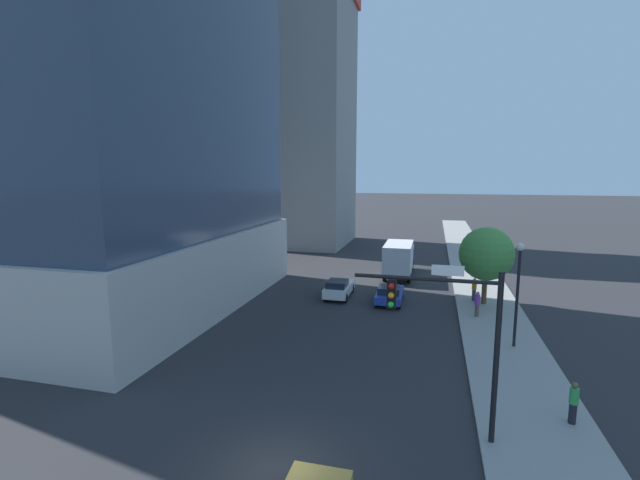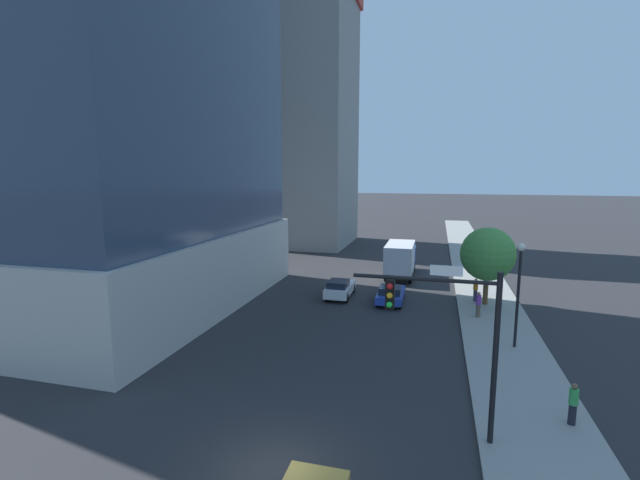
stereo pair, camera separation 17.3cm
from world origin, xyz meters
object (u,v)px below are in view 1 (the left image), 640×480
(construction_building, at_px, (303,101))
(street_lamp, at_px, (518,279))
(box_truck, at_px, (399,258))
(pedestrian_purple_shirt, at_px, (477,304))
(traffic_light_pole, at_px, (450,322))
(pedestrian_orange_shirt, at_px, (474,289))
(car_blue, at_px, (390,294))
(pedestrian_green_shirt, at_px, (574,403))
(car_white, at_px, (339,288))
(street_tree, at_px, (486,254))

(construction_building, relative_size, street_lamp, 7.74)
(construction_building, xyz_separation_m, box_truck, (14.37, -17.07, -17.26))
(box_truck, distance_m, pedestrian_purple_shirt, 12.47)
(traffic_light_pole, height_order, street_lamp, traffic_light_pole)
(traffic_light_pole, xyz_separation_m, pedestrian_orange_shirt, (2.51, 18.37, -3.46))
(car_blue, bearing_deg, pedestrian_green_shirt, -60.24)
(construction_building, xyz_separation_m, pedestrian_orange_shirt, (20.51, -24.13, -18.03))
(car_blue, height_order, box_truck, box_truck)
(traffic_light_pole, xyz_separation_m, street_lamp, (3.92, 9.67, -0.54))
(pedestrian_purple_shirt, bearing_deg, street_lamp, -72.54)
(construction_building, relative_size, pedestrian_purple_shirt, 26.20)
(construction_building, height_order, traffic_light_pole, construction_building)
(traffic_light_pole, bearing_deg, pedestrian_green_shirt, 23.01)
(box_truck, bearing_deg, car_white, -116.15)
(street_tree, bearing_deg, traffic_light_pole, -100.07)
(car_white, bearing_deg, box_truck, 63.85)
(pedestrian_purple_shirt, distance_m, pedestrian_green_shirt, 12.74)
(street_tree, xyz_separation_m, car_blue, (-6.79, -1.06, -3.17))
(street_lamp, distance_m, pedestrian_green_shirt, 8.24)
(car_white, bearing_deg, car_blue, -7.55)
(traffic_light_pole, height_order, pedestrian_orange_shirt, traffic_light_pole)
(pedestrian_green_shirt, bearing_deg, box_truck, 109.75)
(car_white, relative_size, box_truck, 0.55)
(pedestrian_orange_shirt, bearing_deg, traffic_light_pole, -97.77)
(construction_building, xyz_separation_m, street_lamp, (21.93, -32.83, -15.12))
(construction_building, relative_size, traffic_light_pole, 7.08)
(street_tree, bearing_deg, car_blue, -171.14)
(construction_building, relative_size, pedestrian_green_shirt, 27.10)
(construction_building, xyz_separation_m, street_tree, (21.16, -24.72, -15.21))
(traffic_light_pole, bearing_deg, construction_building, 112.95)
(street_lamp, xyz_separation_m, car_white, (-11.57, 7.59, -3.22))
(traffic_light_pole, relative_size, car_blue, 1.56)
(street_tree, xyz_separation_m, pedestrian_orange_shirt, (-0.65, 0.59, -2.82))
(car_white, xyz_separation_m, pedestrian_green_shirt, (12.42, -15.23, 0.25))
(pedestrian_orange_shirt, bearing_deg, street_tree, -42.02)
(traffic_light_pole, bearing_deg, pedestrian_orange_shirt, 82.23)
(car_blue, xyz_separation_m, pedestrian_purple_shirt, (6.02, -2.19, 0.34))
(traffic_light_pole, relative_size, pedestrian_purple_shirt, 3.70)
(street_lamp, bearing_deg, pedestrian_purple_shirt, 107.46)
(pedestrian_purple_shirt, height_order, pedestrian_green_shirt, pedestrian_purple_shirt)
(car_blue, bearing_deg, pedestrian_orange_shirt, 14.98)
(construction_building, distance_m, traffic_light_pole, 48.41)
(box_truck, distance_m, pedestrian_orange_shirt, 9.39)
(traffic_light_pole, bearing_deg, box_truck, 98.13)
(car_white, distance_m, pedestrian_purple_shirt, 10.40)
(car_white, bearing_deg, street_lamp, -33.27)
(box_truck, height_order, pedestrian_purple_shirt, box_truck)
(construction_building, xyz_separation_m, pedestrian_purple_shirt, (20.39, -27.96, -18.05))
(street_tree, bearing_deg, pedestrian_green_shirt, -84.15)
(pedestrian_purple_shirt, bearing_deg, street_tree, 76.73)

